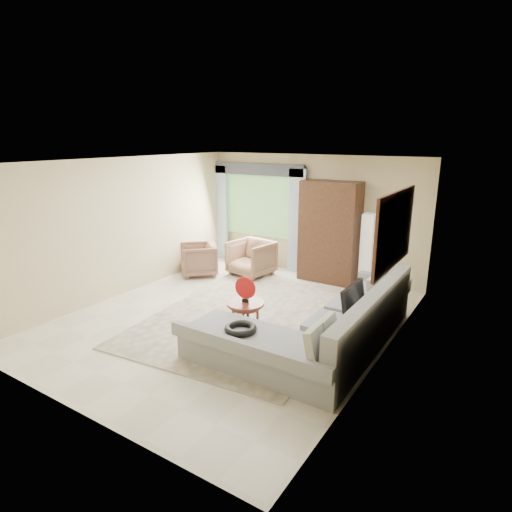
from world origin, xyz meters
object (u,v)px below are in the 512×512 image
Objects in this scene: armchair_left at (199,259)px; potted_plant at (233,251)px; armoire at (330,232)px; sectional_sofa at (327,332)px; coffee_table at (246,319)px; armchair_right at (251,258)px; floor_lamp at (367,251)px; tv_screen at (354,301)px.

potted_plant is (0.02, 1.27, -0.10)m from armchair_left.
armchair_left is at bearing -155.05° from armoire.
armchair_left is (-3.79, 1.71, 0.07)m from sectional_sofa.
armchair_left is (-2.58, 1.98, 0.05)m from coffee_table.
armchair_right is at bearing 76.73° from armchair_left.
floor_lamp is (0.78, 3.23, 0.45)m from coffee_table.
coffee_table is 0.27× the size of armoire.
tv_screen is at bearing -33.80° from potted_plant.
armchair_left is 1.16m from armchair_right.
armoire is (-1.23, 2.90, 0.77)m from sectional_sofa.
armchair_left reaches higher than coffee_table.
armchair_right is at bearing -34.76° from potted_plant.
coffee_table is at bearing 8.05° from armchair_left.
armoire reaches higher than armchair_right.
coffee_table reaches higher than potted_plant.
tv_screen is 4.31m from armchair_left.
tv_screen is 1.48× the size of potted_plant.
armchair_left is (-4.06, 1.43, -0.37)m from tv_screen.
coffee_table is at bearing -89.62° from armoire.
coffee_table is at bearing -159.49° from tv_screen.
floor_lamp reaches higher than potted_plant.
tv_screen is 1.63m from coffee_table.
coffee_table is 0.74× the size of armchair_left.
armoire reaches higher than coffee_table.
tv_screen reaches higher than armchair_right.
potted_plant is 0.33× the size of floor_lamp.
floor_lamp is at bearing 76.44° from coffee_table.
tv_screen is at bearing -75.34° from floor_lamp.
armchair_right reaches higher than coffee_table.
potted_plant is (-3.76, 2.98, -0.03)m from sectional_sofa.
armchair_right is at bearing 146.51° from tv_screen.
potted_plant is (-0.97, 0.67, -0.14)m from armchair_right.
potted_plant is 3.37m from floor_lamp.
sectional_sofa reaches higher than armchair_right.
floor_lamp is at bearing 104.66° from tv_screen.
sectional_sofa is at bearing 21.31° from armchair_left.
sectional_sofa is at bearing -66.94° from armoire.
armchair_left reaches higher than potted_plant.
coffee_table is 3.03m from armchair_right.
potted_plant is at bearing 134.50° from armchair_left.
floor_lamp is (3.36, 1.25, 0.40)m from armchair_left.
floor_lamp is (3.33, -0.02, 0.50)m from potted_plant.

